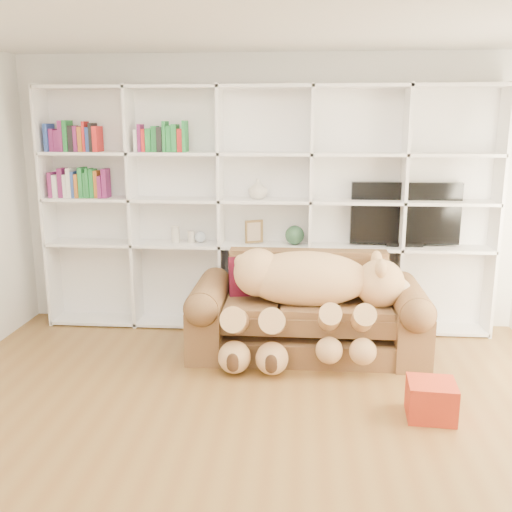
# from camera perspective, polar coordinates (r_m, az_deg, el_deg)

# --- Properties ---
(floor) EXTENTS (5.00, 5.00, 0.00)m
(floor) POSITION_cam_1_polar(r_m,az_deg,el_deg) (3.83, -1.51, -18.99)
(floor) COLOR brown
(floor) RESTS_ON ground
(wall_back) EXTENTS (5.00, 0.02, 2.70)m
(wall_back) POSITION_cam_1_polar(r_m,az_deg,el_deg) (5.78, 1.07, 6.32)
(wall_back) COLOR white
(wall_back) RESTS_ON floor
(bookshelf) EXTENTS (4.43, 0.35, 2.40)m
(bookshelf) POSITION_cam_1_polar(r_m,az_deg,el_deg) (5.67, -1.46, 5.73)
(bookshelf) COLOR white
(bookshelf) RESTS_ON floor
(sofa) EXTENTS (2.08, 0.90, 0.88)m
(sofa) POSITION_cam_1_polar(r_m,az_deg,el_deg) (5.21, 5.13, -6.02)
(sofa) COLOR brown
(sofa) RESTS_ON floor
(teddy_bear) EXTENTS (1.64, 0.88, 0.95)m
(teddy_bear) POSITION_cam_1_polar(r_m,az_deg,el_deg) (4.96, 5.13, -3.54)
(teddy_bear) COLOR #E0B070
(teddy_bear) RESTS_ON sofa
(throw_pillow) EXTENTS (0.43, 0.29, 0.41)m
(throw_pillow) POSITION_cam_1_polar(r_m,az_deg,el_deg) (5.28, -0.60, -2.18)
(throw_pillow) COLOR #5A0F1D
(throw_pillow) RESTS_ON sofa
(gift_box) EXTENTS (0.35, 0.33, 0.26)m
(gift_box) POSITION_cam_1_polar(r_m,az_deg,el_deg) (4.33, 17.10, -13.57)
(gift_box) COLOR #B12E17
(gift_box) RESTS_ON floor
(tv) EXTENTS (1.05, 0.18, 0.62)m
(tv) POSITION_cam_1_polar(r_m,az_deg,el_deg) (5.74, 14.69, 4.03)
(tv) COLOR black
(tv) RESTS_ON bookshelf
(picture_frame) EXTENTS (0.18, 0.10, 0.23)m
(picture_frame) POSITION_cam_1_polar(r_m,az_deg,el_deg) (5.65, -0.20, 2.47)
(picture_frame) COLOR brown
(picture_frame) RESTS_ON bookshelf
(green_vase) EXTENTS (0.19, 0.19, 0.19)m
(green_vase) POSITION_cam_1_polar(r_m,az_deg,el_deg) (5.63, 3.89, 2.10)
(green_vase) COLOR #295135
(green_vase) RESTS_ON bookshelf
(figurine_tall) EXTENTS (0.11, 0.11, 0.17)m
(figurine_tall) POSITION_cam_1_polar(r_m,az_deg,el_deg) (5.78, -8.06, 2.15)
(figurine_tall) COLOR beige
(figurine_tall) RESTS_ON bookshelf
(figurine_short) EXTENTS (0.09, 0.09, 0.12)m
(figurine_short) POSITION_cam_1_polar(r_m,az_deg,el_deg) (5.75, -6.51, 1.91)
(figurine_short) COLOR beige
(figurine_short) RESTS_ON bookshelf
(snow_globe) EXTENTS (0.11, 0.11, 0.11)m
(snow_globe) POSITION_cam_1_polar(r_m,az_deg,el_deg) (5.73, -5.60, 1.92)
(snow_globe) COLOR silver
(snow_globe) RESTS_ON bookshelf
(shelf_vase) EXTENTS (0.24, 0.24, 0.20)m
(shelf_vase) POSITION_cam_1_polar(r_m,az_deg,el_deg) (5.58, 0.17, 6.73)
(shelf_vase) COLOR beige
(shelf_vase) RESTS_ON bookshelf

